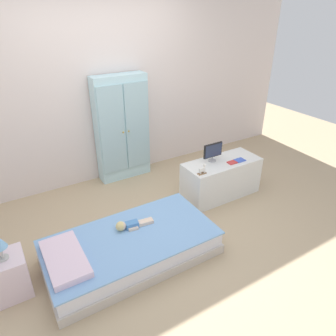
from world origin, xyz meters
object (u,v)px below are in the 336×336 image
object	(u,v)px
doll	(128,225)
rocking_horse_toy	(203,169)
tv_stand	(221,178)
book_blue	(240,160)
wardrobe	(122,129)
bed	(132,247)
nightstand	(9,276)
tv_monitor	(213,151)
book_red	(232,162)

from	to	relation	value
doll	rocking_horse_toy	world-z (taller)	rocking_horse_toy
tv_stand	book_blue	xyz separation A→B (m)	(0.20, -0.10, 0.25)
wardrobe	tv_stand	bearing A→B (deg)	-52.56
bed	nightstand	xyz separation A→B (m)	(-1.09, 0.15, 0.07)
doll	wardrobe	xyz separation A→B (m)	(0.61, 1.46, 0.44)
rocking_horse_toy	nightstand	bearing A→B (deg)	-175.26
tv_stand	book_blue	distance (m)	0.34
tv_stand	rocking_horse_toy	size ratio (longest dim) A/B	7.82
book_blue	tv_stand	bearing A→B (deg)	154.16
bed	doll	distance (m)	0.22
bed	tv_monitor	bearing A→B (deg)	20.91
wardrobe	tv_stand	distance (m)	1.51
tv_stand	book_red	bearing A→B (deg)	-52.16
doll	book_red	world-z (taller)	book_red
book_red	tv_stand	bearing A→B (deg)	127.84
bed	tv_stand	size ratio (longest dim) A/B	1.64
nightstand	book_blue	bearing A→B (deg)	4.41
doll	book_blue	distance (m)	1.71
tv_monitor	wardrobe	bearing A→B (deg)	125.76
wardrobe	rocking_horse_toy	xyz separation A→B (m)	(0.46, -1.27, -0.18)
book_red	doll	bearing A→B (deg)	-171.58
bed	rocking_horse_toy	bearing A→B (deg)	16.75
rocking_horse_toy	book_red	distance (m)	0.49
nightstand	book_red	distance (m)	2.70
doll	nightstand	world-z (taller)	nightstand
doll	book_blue	size ratio (longest dim) A/B	2.98
bed	tv_monitor	distance (m)	1.59
bed	nightstand	size ratio (longest dim) A/B	4.19
tv_stand	tv_monitor	world-z (taller)	tv_monitor
wardrobe	book_red	xyz separation A→B (m)	(0.94, -1.23, -0.24)
tv_stand	tv_monitor	distance (m)	0.41
book_red	book_blue	size ratio (longest dim) A/B	0.87
tv_stand	book_blue	size ratio (longest dim) A/B	7.71
book_blue	nightstand	bearing A→B (deg)	-175.59
bed	book_blue	size ratio (longest dim) A/B	12.64
nightstand	book_blue	world-z (taller)	book_blue
tv_monitor	tv_stand	bearing A→B (deg)	-35.18
doll	nightstand	distance (m)	1.12
bed	tv_stand	distance (m)	1.58
nightstand	rocking_horse_toy	distance (m)	2.22
doll	tv_stand	distance (m)	1.52
bed	wardrobe	distance (m)	1.83
bed	tv_monitor	size ratio (longest dim) A/B	6.15
tv_stand	bed	bearing A→B (deg)	-162.96
bed	nightstand	world-z (taller)	nightstand
tv_monitor	bed	bearing A→B (deg)	-159.09
nightstand	tv_stand	distance (m)	2.61
doll	rocking_horse_toy	size ratio (longest dim) A/B	3.02
doll	wardrobe	world-z (taller)	wardrobe
wardrobe	tv_monitor	xyz separation A→B (m)	(0.76, -1.06, -0.10)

